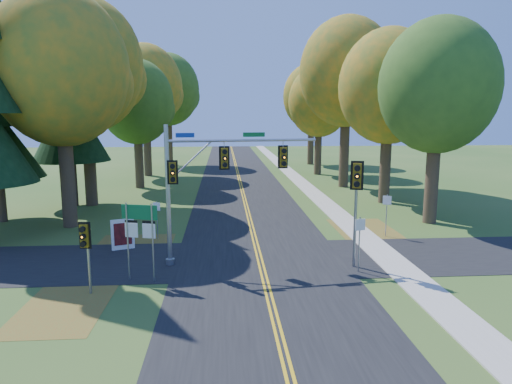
{
  "coord_description": "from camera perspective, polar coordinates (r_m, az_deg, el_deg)",
  "views": [
    {
      "loc": [
        -1.69,
        -19.02,
        6.89
      ],
      "look_at": [
        -0.14,
        2.47,
        3.2
      ],
      "focal_mm": 32.0,
      "sensor_mm": 36.0,
      "label": 1
    }
  ],
  "objects": [
    {
      "name": "tree_w_a",
      "position": [
        30.04,
        -23.13,
        13.91
      ],
      "size": [
        8.0,
        8.0,
        14.15
      ],
      "color": "#38281C",
      "rests_on": "ground"
    },
    {
      "name": "leaf_patch_w_near",
      "position": [
        24.5,
        -15.39,
        -6.96
      ],
      "size": [
        4.0,
        6.0,
        0.0
      ],
      "primitive_type": "cube",
      "color": "brown",
      "rests_on": "ground"
    },
    {
      "name": "tree_e_a",
      "position": [
        30.84,
        21.85,
        12.09
      ],
      "size": [
        7.2,
        7.2,
        12.73
      ],
      "color": "#38281C",
      "rests_on": "ground"
    },
    {
      "name": "tree_w_c",
      "position": [
        44.21,
        -14.61,
        10.77
      ],
      "size": [
        6.8,
        6.8,
        11.91
      ],
      "color": "#38281C",
      "rests_on": "ground"
    },
    {
      "name": "centerline_left",
      "position": [
        20.28,
        0.62,
        -10.07
      ],
      "size": [
        0.1,
        160.0,
        0.01
      ],
      "primitive_type": "cube",
      "color": "gold",
      "rests_on": "road_main"
    },
    {
      "name": "leaf_patch_e",
      "position": [
        27.3,
        14.2,
        -5.19
      ],
      "size": [
        3.5,
        8.0,
        0.0
      ],
      "primitive_type": "cube",
      "color": "brown",
      "rests_on": "ground"
    },
    {
      "name": "pine_c",
      "position": [
        36.91,
        -22.6,
        13.34
      ],
      "size": [
        5.6,
        5.6,
        20.56
      ],
      "color": "#38281C",
      "rests_on": "ground"
    },
    {
      "name": "sidewalk_east",
      "position": [
        21.7,
        17.66,
        -9.18
      ],
      "size": [
        1.6,
        160.0,
        0.06
      ],
      "primitive_type": "cube",
      "color": "#9E998E",
      "rests_on": "ground"
    },
    {
      "name": "ground",
      "position": [
        20.3,
        0.91,
        -10.12
      ],
      "size": [
        160.0,
        160.0,
        0.0
      ],
      "primitive_type": "plane",
      "color": "#2A4E1B",
      "rests_on": "ground"
    },
    {
      "name": "ped_signal_pole",
      "position": [
        18.47,
        -20.54,
        -5.75
      ],
      "size": [
        0.46,
        0.53,
        2.9
      ],
      "rotation": [
        0.0,
        0.0,
        -0.12
      ],
      "color": "gray",
      "rests_on": "ground"
    },
    {
      "name": "tree_w_b",
      "position": [
        36.87,
        -20.58,
        14.53
      ],
      "size": [
        8.6,
        8.6,
        15.38
      ],
      "color": "#38281C",
      "rests_on": "ground"
    },
    {
      "name": "tree_e_c",
      "position": [
        44.41,
        11.35,
        14.4
      ],
      "size": [
        8.8,
        8.8,
        15.79
      ],
      "color": "#38281C",
      "rests_on": "ground"
    },
    {
      "name": "leaf_patch_w_far",
      "position": [
        18.38,
        -22.84,
        -13.07
      ],
      "size": [
        3.0,
        5.0,
        0.0
      ],
      "primitive_type": "cube",
      "color": "brown",
      "rests_on": "ground"
    },
    {
      "name": "road_cross",
      "position": [
        22.18,
        0.45,
        -8.35
      ],
      "size": [
        60.0,
        6.0,
        0.02
      ],
      "primitive_type": "cube",
      "color": "black",
      "rests_on": "ground"
    },
    {
      "name": "east_signal_pole",
      "position": [
        20.51,
        12.45,
        0.55
      ],
      "size": [
        0.55,
        0.66,
        4.89
      ],
      "rotation": [
        0.0,
        0.0,
        -0.27
      ],
      "color": "gray",
      "rests_on": "ground"
    },
    {
      "name": "tree_w_e",
      "position": [
        63.6,
        -10.91,
        12.41
      ],
      "size": [
        8.4,
        8.4,
        14.97
      ],
      "color": "#38281C",
      "rests_on": "ground"
    },
    {
      "name": "reg_sign_e_north",
      "position": [
        26.78,
        16.03,
        -1.91
      ],
      "size": [
        0.44,
        0.22,
        2.44
      ],
      "rotation": [
        0.0,
        0.0,
        -0.41
      ],
      "color": "gray",
      "rests_on": "ground"
    },
    {
      "name": "tree_w_d",
      "position": [
        52.96,
        -13.62,
        12.57
      ],
      "size": [
        8.2,
        8.2,
        14.56
      ],
      "color": "#38281C",
      "rests_on": "ground"
    },
    {
      "name": "traffic_mast",
      "position": [
        20.88,
        -6.2,
        2.09
      ],
      "size": [
        7.06,
        1.28,
        6.44
      ],
      "rotation": [
        0.0,
        0.0,
        0.12
      ],
      "color": "#95979E",
      "rests_on": "ground"
    },
    {
      "name": "tree_e_b",
      "position": [
        36.9,
        16.34,
        12.45
      ],
      "size": [
        7.6,
        7.6,
        13.33
      ],
      "color": "#38281C",
      "rests_on": "ground"
    },
    {
      "name": "info_kiosk",
      "position": [
        24.46,
        -16.32,
        -5.12
      ],
      "size": [
        1.13,
        0.56,
        1.59
      ],
      "rotation": [
        0.0,
        0.0,
        0.37
      ],
      "color": "white",
      "rests_on": "ground"
    },
    {
      "name": "tree_e_e",
      "position": [
        63.81,
        7.01,
        11.71
      ],
      "size": [
        7.8,
        7.8,
        13.74
      ],
      "color": "#38281C",
      "rests_on": "ground"
    },
    {
      "name": "road_main",
      "position": [
        20.3,
        0.91,
        -10.1
      ],
      "size": [
        8.0,
        160.0,
        0.02
      ],
      "primitive_type": "cube",
      "color": "black",
      "rests_on": "ground"
    },
    {
      "name": "reg_sign_e_south",
      "position": [
        20.44,
        12.83,
        -5.21
      ],
      "size": [
        0.47,
        0.14,
        2.5
      ],
      "rotation": [
        0.0,
        0.0,
        0.22
      ],
      "color": "gray",
      "rests_on": "ground"
    },
    {
      "name": "route_sign_cluster",
      "position": [
        19.37,
        -14.32,
        -4.17
      ],
      "size": [
        1.51,
        0.45,
        3.32
      ],
      "rotation": [
        0.0,
        0.0,
        -0.26
      ],
      "color": "gray",
      "rests_on": "ground"
    },
    {
      "name": "centerline_right",
      "position": [
        20.3,
        1.19,
        -10.05
      ],
      "size": [
        0.1,
        160.0,
        0.01
      ],
      "primitive_type": "cube",
      "color": "gold",
      "rests_on": "road_main"
    },
    {
      "name": "reg_sign_w",
      "position": [
        25.77,
        -12.29,
        -2.62
      ],
      "size": [
        0.4,
        0.15,
        2.17
      ],
      "rotation": [
        0.0,
        0.0,
        -0.31
      ],
      "color": "gray",
      "rests_on": "ground"
    },
    {
      "name": "tree_e_d",
      "position": [
        53.05,
        7.94,
        11.08
      ],
      "size": [
        7.0,
        7.0,
        12.32
      ],
      "color": "#38281C",
      "rests_on": "ground"
    }
  ]
}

